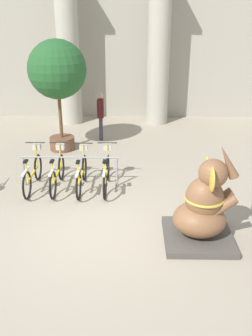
{
  "coord_description": "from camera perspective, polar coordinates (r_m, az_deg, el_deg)",
  "views": [
    {
      "loc": [
        0.72,
        -6.38,
        4.02
      ],
      "look_at": [
        0.59,
        0.73,
        1.0
      ],
      "focal_mm": 40.0,
      "sensor_mm": 36.0,
      "label": 1
    }
  ],
  "objects": [
    {
      "name": "ground_plane",
      "position": [
        7.57,
        -4.61,
        -9.12
      ],
      "size": [
        60.0,
        60.0,
        0.0
      ],
      "primitive_type": "plane",
      "color": "#9E937F"
    },
    {
      "name": "building_facade",
      "position": [
        15.03,
        -1.75,
        19.11
      ],
      "size": [
        20.0,
        0.2,
        6.0
      ],
      "color": "#A39E8E",
      "rests_on": "ground_plane"
    },
    {
      "name": "column_left",
      "position": [
        14.24,
        -8.79,
        17.13
      ],
      "size": [
        1.0,
        1.0,
        5.16
      ],
      "color": "#ADA899",
      "rests_on": "ground_plane"
    },
    {
      "name": "column_right",
      "position": [
        14.08,
        5.0,
        17.24
      ],
      "size": [
        1.0,
        1.0,
        5.16
      ],
      "color": "#ADA899",
      "rests_on": "ground_plane"
    },
    {
      "name": "bike_rack",
      "position": [
        9.14,
        -8.53,
        0.54
      ],
      "size": [
        2.37,
        0.05,
        0.77
      ],
      "color": "gray",
      "rests_on": "ground_plane"
    },
    {
      "name": "bicycle_0",
      "position": [
        9.28,
        -14.0,
        -0.66
      ],
      "size": [
        0.48,
        1.73,
        1.02
      ],
      "color": "black",
      "rests_on": "ground_plane"
    },
    {
      "name": "bicycle_1",
      "position": [
        9.15,
        -10.41,
        -0.67
      ],
      "size": [
        0.48,
        1.73,
        1.02
      ],
      "color": "black",
      "rests_on": "ground_plane"
    },
    {
      "name": "bicycle_2",
      "position": [
        9.03,
        -6.77,
        -0.78
      ],
      "size": [
        0.48,
        1.73,
        1.02
      ],
      "color": "black",
      "rests_on": "ground_plane"
    },
    {
      "name": "bicycle_3",
      "position": [
        9.0,
        -3.01,
        -0.71
      ],
      "size": [
        0.48,
        1.73,
        1.02
      ],
      "color": "black",
      "rests_on": "ground_plane"
    },
    {
      "name": "elephant_statue",
      "position": [
        7.03,
        11.65,
        -6.14
      ],
      "size": [
        1.28,
        1.28,
        1.92
      ],
      "color": "#4C4742",
      "rests_on": "ground_plane"
    },
    {
      "name": "person_pedestrian",
      "position": [
        12.33,
        -3.89,
        8.48
      ],
      "size": [
        0.21,
        0.47,
        1.58
      ],
      "color": "#383342",
      "rests_on": "ground_plane"
    },
    {
      "name": "potted_tree",
      "position": [
        11.27,
        -10.41,
        14.05
      ],
      "size": [
        1.69,
        1.69,
        3.28
      ],
      "color": "brown",
      "rests_on": "ground_plane"
    }
  ]
}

